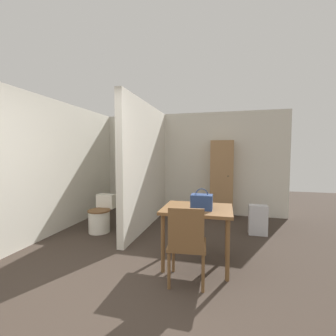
{
  "coord_description": "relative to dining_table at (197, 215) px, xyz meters",
  "views": [
    {
      "loc": [
        1.05,
        -1.72,
        1.5
      ],
      "look_at": [
        0.1,
        2.05,
        1.25
      ],
      "focal_mm": 24.0,
      "sensor_mm": 36.0,
      "label": 1
    }
  ],
  "objects": [
    {
      "name": "wall_back",
      "position": [
        -0.71,
        2.7,
        0.58
      ],
      "size": [
        5.0,
        0.12,
        2.5
      ],
      "color": "beige",
      "rests_on": "ground_plane"
    },
    {
      "name": "partition_wall",
      "position": [
        -1.21,
        1.4,
        0.58
      ],
      "size": [
        0.12,
        2.48,
        2.5
      ],
      "color": "beige",
      "rests_on": "ground_plane"
    },
    {
      "name": "ground_plane",
      "position": [
        -0.71,
        -1.23,
        -0.67
      ],
      "size": [
        16.0,
        16.0,
        0.0
      ],
      "primitive_type": "plane",
      "color": "#382D26"
    },
    {
      "name": "wooden_cabinet",
      "position": [
        0.28,
        2.44,
        0.23
      ],
      "size": [
        0.52,
        0.38,
        1.8
      ],
      "color": "#997047",
      "rests_on": "ground_plane"
    },
    {
      "name": "dining_table",
      "position": [
        0.0,
        0.0,
        0.0
      ],
      "size": [
        0.91,
        0.72,
        0.78
      ],
      "color": "brown",
      "rests_on": "ground_plane"
    },
    {
      "name": "space_heater",
      "position": [
        0.96,
        1.4,
        -0.4
      ],
      "size": [
        0.32,
        0.18,
        0.55
      ],
      "color": "#BCBCC1",
      "rests_on": "ground_plane"
    },
    {
      "name": "wooden_chair",
      "position": [
        -0.06,
        -0.5,
        -0.18
      ],
      "size": [
        0.47,
        0.47,
        0.92
      ],
      "rotation": [
        0.0,
        0.0,
        0.09
      ],
      "color": "brown",
      "rests_on": "ground_plane"
    },
    {
      "name": "toilet",
      "position": [
        -1.96,
        0.86,
        -0.39
      ],
      "size": [
        0.42,
        0.57,
        0.68
      ],
      "color": "silver",
      "rests_on": "ground_plane"
    },
    {
      "name": "handbag",
      "position": [
        0.07,
        -0.08,
        0.21
      ],
      "size": [
        0.27,
        0.18,
        0.27
      ],
      "color": "navy",
      "rests_on": "dining_table"
    },
    {
      "name": "wall_left",
      "position": [
        -2.78,
        0.7,
        0.58
      ],
      "size": [
        0.12,
        4.87,
        2.5
      ],
      "color": "beige",
      "rests_on": "ground_plane"
    }
  ]
}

